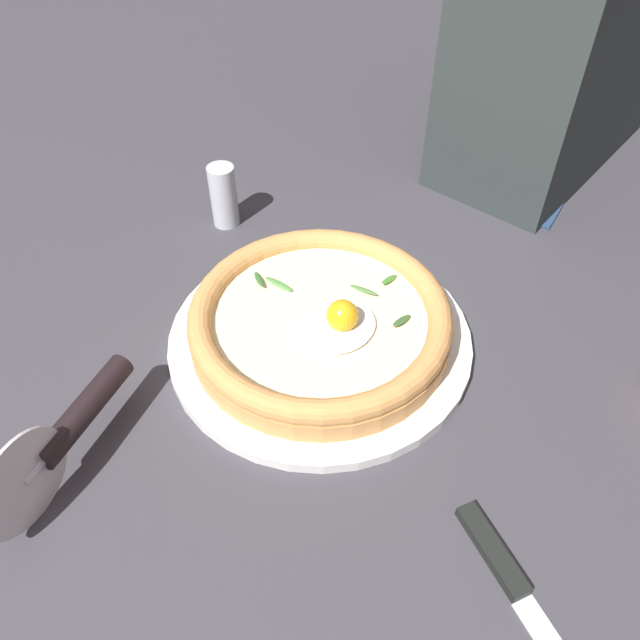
{
  "coord_description": "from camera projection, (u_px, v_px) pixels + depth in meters",
  "views": [
    {
      "loc": [
        -0.35,
        -0.29,
        0.46
      ],
      "look_at": [
        -0.05,
        0.01,
        0.03
      ],
      "focal_mm": 35.09,
      "sensor_mm": 36.0,
      "label": 1
    }
  ],
  "objects": [
    {
      "name": "ground_plane",
      "position": [
        356.0,
        332.0,
        0.66
      ],
      "size": [
        2.4,
        2.4,
        0.03
      ],
      "primitive_type": "cube",
      "color": "#3D3A41",
      "rests_on": "ground"
    },
    {
      "name": "pepper_shaker",
      "position": [
        224.0,
        196.0,
        0.74
      ],
      "size": [
        0.03,
        0.03,
        0.08
      ],
      "primitive_type": "cylinder",
      "color": "silver",
      "rests_on": "ground"
    },
    {
      "name": "pizza",
      "position": [
        320.0,
        320.0,
        0.6
      ],
      "size": [
        0.25,
        0.25,
        0.06
      ],
      "color": "tan",
      "rests_on": "pizza_plate"
    },
    {
      "name": "folded_napkin",
      "position": [
        532.0,
        189.0,
        0.81
      ],
      "size": [
        0.16,
        0.12,
        0.01
      ],
      "primitive_type": "cube",
      "rotation": [
        0.0,
        0.0,
        0.21
      ],
      "color": "navy",
      "rests_on": "ground"
    },
    {
      "name": "pizza_plate",
      "position": [
        320.0,
        338.0,
        0.62
      ],
      "size": [
        0.3,
        0.3,
        0.01
      ],
      "primitive_type": "cylinder",
      "color": "white",
      "rests_on": "ground"
    },
    {
      "name": "table_knife",
      "position": [
        521.0,
        595.0,
        0.45
      ],
      "size": [
        0.1,
        0.2,
        0.01
      ],
      "color": "silver",
      "rests_on": "ground"
    },
    {
      "name": "pizza_cutter",
      "position": [
        67.0,
        431.0,
        0.5
      ],
      "size": [
        0.16,
        0.07,
        0.09
      ],
      "color": "silver",
      "rests_on": "ground"
    }
  ]
}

